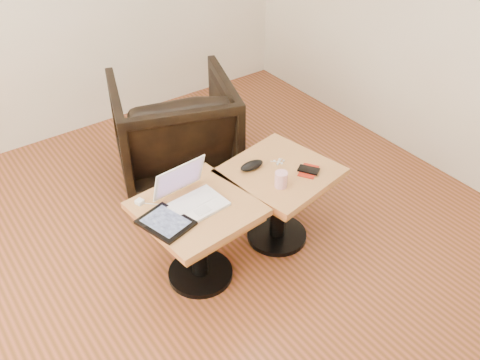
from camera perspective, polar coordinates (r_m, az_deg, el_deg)
room_shell at (r=2.30m, az=-6.59°, el=9.15°), size 4.52×4.52×2.71m
side_table_left at (r=3.02m, az=-4.56°, el=-4.77°), size 0.65×0.65×0.54m
side_table_right at (r=3.29m, az=4.21°, el=-0.82°), size 0.70×0.70×0.54m
laptop at (r=2.93m, az=-5.33°, el=-1.81°), size 0.34×0.32×0.22m
tablet at (r=2.84m, az=-7.94°, el=-4.51°), size 0.27×0.31×0.02m
charging_adapter at (r=2.99m, az=-10.66°, el=-2.30°), size 0.05×0.05×0.02m
glasses_case at (r=3.19m, az=1.26°, el=1.56°), size 0.16×0.07×0.05m
striped_cup at (r=3.05m, az=4.40°, el=0.05°), size 0.10×0.10×0.09m
earbuds_tangle at (r=3.27m, az=4.20°, el=1.97°), size 0.08×0.06×0.01m
phone_on_sleeve at (r=3.21m, az=7.33°, el=1.02°), size 0.17×0.16×0.02m
armchair at (r=3.92m, az=-7.00°, el=5.38°), size 1.06×1.07×0.77m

